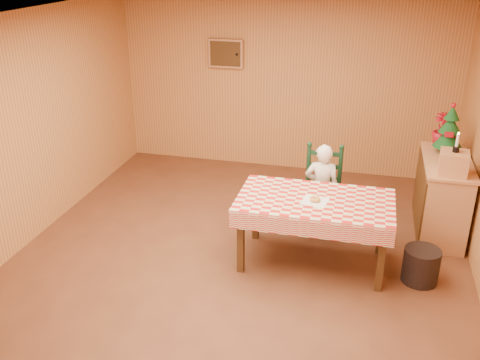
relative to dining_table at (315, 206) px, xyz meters
The scene contains 13 objects.
ground 1.09m from the dining_table, 159.05° to the right, with size 6.00×6.00×0.00m, color brown.
cabin_walls 1.41m from the dining_table, 164.04° to the left, with size 5.10×6.05×2.65m.
dining_table is the anchor object (origin of this frame).
ladder_chair 0.81m from the dining_table, 90.00° to the left, with size 0.44×0.40×1.08m.
seated_child 0.74m from the dining_table, 90.00° to the left, with size 0.41×0.27×1.12m, color white.
napkin 0.10m from the dining_table, 90.00° to the right, with size 0.26×0.26×0.00m, color white.
donut 0.12m from the dining_table, 90.00° to the right, with size 0.12×0.12×0.04m, color #DA994E.
shelf_unit 1.79m from the dining_table, 37.77° to the left, with size 0.54×1.24×0.93m.
crate 1.61m from the dining_table, 25.93° to the left, with size 0.30×0.30×0.25m, color tan.
christmas_tree 2.01m from the dining_table, 43.46° to the left, with size 0.34×0.34×0.62m.
flower_arrangement 2.17m from the dining_table, 50.27° to the left, with size 0.23×0.23×0.40m, color maroon.
candle_set 1.66m from the dining_table, 25.93° to the left, with size 0.07×0.07×0.22m.
storage_bin 1.25m from the dining_table, ahead, with size 0.37×0.37×0.37m, color black.
Camera 1 is at (1.25, -4.81, 3.22)m, focal length 40.00 mm.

